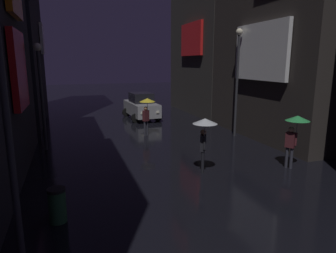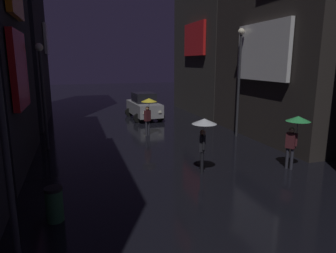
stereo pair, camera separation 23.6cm
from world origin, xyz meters
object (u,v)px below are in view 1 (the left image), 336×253
Objects in this scene: streetlamp_right_far at (237,71)px; car_distant at (141,106)px; pedestrian_foreground_left_green at (295,127)px; streetlamp_left_near at (4,93)px; pedestrian_midstreet_left_yellow at (147,106)px; streetlamp_left_far at (41,84)px; pedestrian_near_crossing_clear at (204,130)px; trash_bin at (57,205)px.

car_distant is at bearing 118.55° from streetlamp_right_far.
streetlamp_left_near is at bearing -163.83° from pedestrian_foreground_left_green.
streetlamp_left_near reaches higher than pedestrian_midstreet_left_yellow.
streetlamp_left_far is at bearing -165.90° from pedestrian_midstreet_left_yellow.
streetlamp_left_near is (-9.32, -2.70, 1.85)m from pedestrian_foreground_left_green.
streetlamp_right_far is at bearing -2.43° from streetlamp_left_far.
streetlamp_left_far is 10.02m from streetlamp_right_far.
streetlamp_left_near is (-5.34, -9.90, 1.85)m from pedestrian_midstreet_left_yellow.
streetlamp_left_far is at bearing 137.90° from pedestrian_near_crossing_clear.
pedestrian_midstreet_left_yellow is 5.27m from car_distant.
streetlamp_left_far is 0.84× the size of streetlamp_right_far.
car_distant is (0.90, 5.14, -0.74)m from pedestrian_midstreet_left_yellow.
pedestrian_midstreet_left_yellow is at bearing 61.54° from trash_bin.
pedestrian_foreground_left_green is 5.82m from streetlamp_right_far.
streetlamp_right_far reaches higher than streetlamp_left_near.
pedestrian_near_crossing_clear is 0.38× the size of streetlamp_left_near.
pedestrian_midstreet_left_yellow reaches higher than trash_bin.
trash_bin is (-9.30, -6.79, -3.17)m from streetlamp_right_far.
streetlamp_right_far is 6.31× the size of trash_bin.
streetlamp_left_far is (-6.24, -6.48, 2.21)m from car_distant.
pedestrian_midstreet_left_yellow is at bearing 118.98° from pedestrian_foreground_left_green.
streetlamp_left_near is 3.40m from trash_bin.
trash_bin is (-5.54, -13.70, -0.46)m from car_distant.
pedestrian_near_crossing_clear and pedestrian_midstreet_left_yellow have the same top height.
pedestrian_near_crossing_clear is 2.28× the size of trash_bin.
streetlamp_left_near reaches higher than pedestrian_near_crossing_clear.
car_distant is at bearing 67.47° from streetlamp_left_near.
streetlamp_left_far is 5.32× the size of trash_bin.
streetlamp_left_near is 6.06× the size of trash_bin.
streetlamp_left_far is 0.88× the size of streetlamp_left_near.
streetlamp_left_far is at bearing 147.87° from pedestrian_foreground_left_green.
pedestrian_near_crossing_clear is 11.75m from car_distant.
pedestrian_near_crossing_clear is at bearing -131.14° from streetlamp_right_far.
streetlamp_right_far is at bearing -61.45° from car_distant.
car_distant is at bearing 80.04° from pedestrian_midstreet_left_yellow.
streetlamp_right_far reaches higher than pedestrian_near_crossing_clear.
streetlamp_right_far is at bearing 39.12° from streetlamp_left_near.
pedestrian_midstreet_left_yellow is 5.36m from streetlamp_right_far.
pedestrian_foreground_left_green is 0.43× the size of streetlamp_left_far.
streetlamp_right_far reaches higher than trash_bin.
pedestrian_foreground_left_green is at bearing 8.95° from trash_bin.
streetlamp_left_far is 8.57m from streetlamp_left_near.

